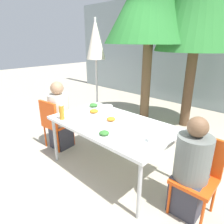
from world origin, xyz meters
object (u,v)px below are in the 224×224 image
Objects in this scene: tree_behind_right at (151,0)px; person_left at (60,118)px; chair_left at (54,121)px; drinking_cup at (151,138)px; bottle at (62,112)px; salad_bowl at (108,107)px; person_right at (191,171)px; chair_right at (198,170)px; closed_umbrella at (96,45)px.

person_left is at bearing -100.24° from tree_behind_right.
drinking_cup is at bearing -2.98° from chair_left.
bottle is at bearing -33.93° from person_left.
tree_behind_right is at bearing 101.42° from salad_bowl.
chair_left is at bearing -121.85° from person_left.
person_left is 7.16× the size of salad_bowl.
drinking_cup is at bearing -53.87° from tree_behind_right.
person_right is 5.15× the size of bottle.
chair_right is (2.27, 0.32, 0.00)m from chair_left.
chair_left is 0.94m from salad_bowl.
bottle is 2.32× the size of drinking_cup.
person_left is 12.50× the size of drinking_cup.
tree_behind_right is at bearing 46.80° from closed_umbrella.
closed_umbrella is at bearing -133.20° from tree_behind_right.
person_left is 2.78m from tree_behind_right.
salad_bowl is (-1.53, 0.33, 0.25)m from person_right.
chair_left is 0.26× the size of tree_behind_right.
closed_umbrella is 23.74× the size of drinking_cup.
chair_right is at bearing -0.72° from person_left.
closed_umbrella is at bearing 145.61° from salad_bowl.
chair_right reaches higher than drinking_cup.
tree_behind_right reaches higher than drinking_cup.
person_left is at bearing 152.73° from bottle.
person_right reaches higher than chair_left.
bottle is at bearing 14.80° from chair_right.
chair_right is at bearing -42.69° from tree_behind_right.
person_right is 6.84× the size of salad_bowl.
tree_behind_right is (0.35, 1.96, 1.94)m from person_left.
person_left is 0.53× the size of closed_umbrella.
closed_umbrella reaches higher than person_left.
chair_left and chair_right have the same top height.
person_left is at bearing -72.47° from closed_umbrella.
drinking_cup is 2.94m from tree_behind_right.
person_right is (2.23, 0.24, 0.02)m from chair_left.
chair_left is at bearing 6.75° from chair_right.
chair_left reaches higher than salad_bowl.
chair_left is 1.77m from closed_umbrella.
chair_right is 3.24m from tree_behind_right.
chair_right is 0.26× the size of tree_behind_right.
chair_right is at bearing -9.03° from salad_bowl.
bottle is 0.06× the size of tree_behind_right.
closed_umbrella is (-0.38, 1.19, 1.13)m from person_left.
person_right is 1.59m from salad_bowl.
salad_bowl is at bearing -10.24° from chair_right.
person_left reaches higher than chair_right.
salad_bowl is (-1.11, 0.45, -0.02)m from drinking_cup.
closed_umbrella reaches higher than person_right.
bottle is 2.78m from tree_behind_right.
person_left is 2.19m from person_right.
chair_left is at bearing -75.27° from closed_umbrella.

